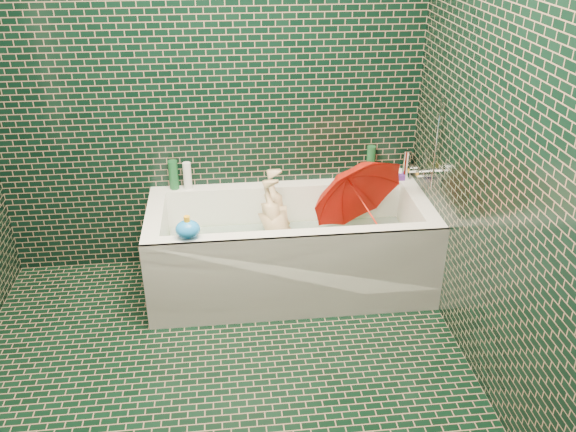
{
  "coord_description": "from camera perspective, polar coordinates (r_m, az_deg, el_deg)",
  "views": [
    {
      "loc": [
        0.07,
        -2.19,
        2.19
      ],
      "look_at": [
        0.41,
        0.82,
        0.59
      ],
      "focal_mm": 38.0,
      "sensor_mm": 36.0,
      "label": 1
    }
  ],
  "objects": [
    {
      "name": "wall_right",
      "position": [
        2.68,
        21.41,
        5.26
      ],
      "size": [
        0.0,
        2.8,
        2.8
      ],
      "primitive_type": "plane",
      "rotation": [
        1.57,
        0.0,
        -1.57
      ],
      "color": "black",
      "rests_on": "floor"
    },
    {
      "name": "bathtub",
      "position": [
        3.77,
        0.23,
        -3.82
      ],
      "size": [
        1.7,
        0.75,
        0.55
      ],
      "color": "white",
      "rests_on": "floor"
    },
    {
      "name": "floor",
      "position": [
        3.09,
        -6.2,
        -17.46
      ],
      "size": [
        2.8,
        2.8,
        0.0
      ],
      "primitive_type": "plane",
      "color": "black",
      "rests_on": "ground"
    },
    {
      "name": "water",
      "position": [
        3.74,
        0.2,
        -2.53
      ],
      "size": [
        1.48,
        0.53,
        0.0
      ],
      "primitive_type": "cube",
      "color": "silver",
      "rests_on": "bathtub"
    },
    {
      "name": "bath_toy",
      "position": [
        3.31,
        -9.36,
        -1.21
      ],
      "size": [
        0.14,
        0.11,
        0.13
      ],
      "rotation": [
        0.0,
        0.0,
        -0.04
      ],
      "color": "#1A81EE",
      "rests_on": "bathtub"
    },
    {
      "name": "wall_back",
      "position": [
        3.71,
        -7.57,
        12.87
      ],
      "size": [
        2.8,
        0.0,
        2.8
      ],
      "primitive_type": "plane",
      "rotation": [
        1.57,
        0.0,
        0.0
      ],
      "color": "black",
      "rests_on": "floor"
    },
    {
      "name": "rubber_duck",
      "position": [
        4.03,
        9.15,
        4.09
      ],
      "size": [
        0.12,
        0.09,
        0.09
      ],
      "rotation": [
        0.0,
        0.0,
        0.23
      ],
      "color": "#F8A819",
      "rests_on": "bathtub"
    },
    {
      "name": "soap_bottle_a",
      "position": [
        4.06,
        10.97,
        3.42
      ],
      "size": [
        0.15,
        0.15,
        0.28
      ],
      "primitive_type": "imported",
      "rotation": [
        0.0,
        0.0,
        0.43
      ],
      "color": "white",
      "rests_on": "bathtub"
    },
    {
      "name": "faucet",
      "position": [
        3.7,
        12.91,
        4.52
      ],
      "size": [
        0.18,
        0.19,
        0.55
      ],
      "color": "silver",
      "rests_on": "wall_right"
    },
    {
      "name": "bottle_right_pump",
      "position": [
        4.02,
        11.03,
        4.68
      ],
      "size": [
        0.06,
        0.06,
        0.2
      ],
      "primitive_type": "cylinder",
      "rotation": [
        0.0,
        0.0,
        0.31
      ],
      "color": "silver",
      "rests_on": "bathtub"
    },
    {
      "name": "umbrella",
      "position": [
        3.69,
        7.27,
        0.88
      ],
      "size": [
        0.84,
        0.86,
        0.9
      ],
      "primitive_type": "imported",
      "rotation": [
        0.53,
        -0.37,
        0.19
      ],
      "color": "red",
      "rests_on": "bathtub"
    },
    {
      "name": "bottle_left_tall",
      "position": [
        3.88,
        -10.66,
        3.81
      ],
      "size": [
        0.07,
        0.07,
        0.19
      ],
      "primitive_type": "cylinder",
      "rotation": [
        0.0,
        0.0,
        -0.1
      ],
      "color": "#164E27",
      "rests_on": "bathtub"
    },
    {
      "name": "bottle_left_short",
      "position": [
        3.87,
        -9.4,
        3.74
      ],
      "size": [
        0.06,
        0.06,
        0.17
      ],
      "primitive_type": "cylinder",
      "rotation": [
        0.0,
        0.0,
        0.23
      ],
      "color": "white",
      "rests_on": "bathtub"
    },
    {
      "name": "soap_bottle_b",
      "position": [
        4.02,
        10.44,
        3.24
      ],
      "size": [
        0.08,
        0.08,
        0.17
      ],
      "primitive_type": "imported",
      "rotation": [
        0.0,
        0.0,
        0.0
      ],
      "color": "#4A217C",
      "rests_on": "bathtub"
    },
    {
      "name": "bottle_right_tall",
      "position": [
        3.98,
        7.74,
        4.96
      ],
      "size": [
        0.07,
        0.07,
        0.22
      ],
      "primitive_type": "cylinder",
      "rotation": [
        0.0,
        0.0,
        0.27
      ],
      "color": "#164E27",
      "rests_on": "bathtub"
    },
    {
      "name": "soap_bottle_c",
      "position": [
        4.05,
        10.12,
        3.42
      ],
      "size": [
        0.19,
        0.19,
        0.19
      ],
      "primitive_type": "imported",
      "rotation": [
        0.0,
        0.0,
        0.37
      ],
      "color": "#164E27",
      "rests_on": "bathtub"
    },
    {
      "name": "bath_mat",
      "position": [
        3.82,
        0.2,
        -4.39
      ],
      "size": [
        1.35,
        0.47,
        0.01
      ],
      "primitive_type": "cube",
      "color": "green",
      "rests_on": "bathtub"
    },
    {
      "name": "child",
      "position": [
        3.77,
        -0.75,
        -2.15
      ],
      "size": [
        0.92,
        0.56,
        0.31
      ],
      "primitive_type": "imported",
      "rotation": [
        -1.44,
        0.0,
        -1.87
      ],
      "color": "tan",
      "rests_on": "bathtub"
    }
  ]
}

